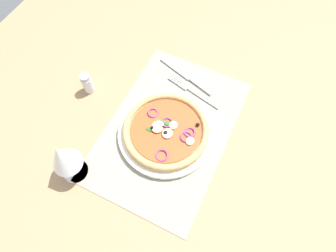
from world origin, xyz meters
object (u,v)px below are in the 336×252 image
object	(u,v)px
fork	(191,90)
knife	(186,75)
pizza	(166,130)
wine_glass	(63,157)
pepper_shaker	(87,83)
plate	(166,133)

from	to	relation	value
fork	knife	size ratio (longest dim) A/B	0.91
pizza	knife	world-z (taller)	pizza
wine_glass	knife	bearing A→B (deg)	-17.88
wine_glass	pepper_shaker	size ratio (longest dim) A/B	2.22
fork	wine_glass	bearing A→B (deg)	78.41
fork	pepper_shaker	distance (cm)	30.18
plate	knife	bearing A→B (deg)	9.58
plate	knife	distance (cm)	20.77
pizza	pepper_shaker	world-z (taller)	pepper_shaker
knife	pepper_shaker	distance (cm)	29.24
plate	pepper_shaker	xyz separation A→B (cm)	(3.43, 27.07, 2.13)
pizza	knife	size ratio (longest dim) A/B	1.18
plate	knife	size ratio (longest dim) A/B	1.32
plate	fork	world-z (taller)	plate
knife	pepper_shaker	bearing A→B (deg)	53.14
pizza	pepper_shaker	distance (cm)	27.31
plate	pepper_shaker	size ratio (longest dim) A/B	3.86
plate	fork	size ratio (longest dim) A/B	1.45
wine_glass	pizza	bearing A→B (deg)	-39.99
fork	pepper_shaker	size ratio (longest dim) A/B	2.67
wine_glass	pepper_shaker	world-z (taller)	wine_glass
fork	wine_glass	xyz separation A→B (cm)	(-35.72, 16.52, 9.50)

